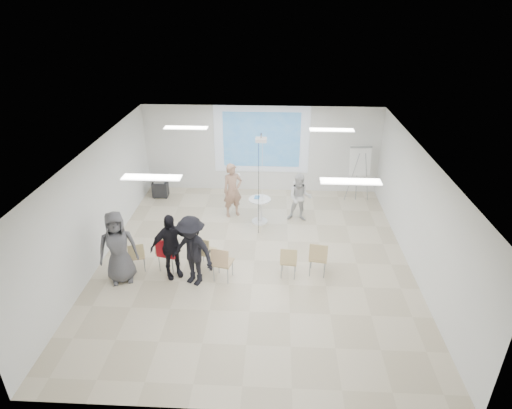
{
  "coord_description": "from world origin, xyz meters",
  "views": [
    {
      "loc": [
        0.52,
        -9.37,
        6.37
      ],
      "look_at": [
        0.0,
        0.8,
        1.25
      ],
      "focal_mm": 30.0,
      "sensor_mm": 36.0,
      "label": 1
    }
  ],
  "objects_px": {
    "audience_left": "(170,242)",
    "chair_far_left": "(137,254)",
    "chair_center": "(222,261)",
    "audience_mid": "(192,247)",
    "chair_right_inner": "(289,260)",
    "chair_right_far": "(318,256)",
    "chair_left_mid": "(167,251)",
    "av_cart": "(160,187)",
    "player_left": "(233,187)",
    "laptop": "(206,250)",
    "audience_outer": "(117,243)",
    "pedestal_table": "(260,209)",
    "player_right": "(300,195)",
    "flipchart_easel": "(360,161)",
    "chair_left_inner": "(204,250)"
  },
  "relations": [
    {
      "from": "chair_left_inner",
      "to": "chair_center",
      "type": "distance_m",
      "value": 0.71
    },
    {
      "from": "player_left",
      "to": "chair_right_far",
      "type": "height_order",
      "value": "player_left"
    },
    {
      "from": "audience_mid",
      "to": "audience_outer",
      "type": "relative_size",
      "value": 0.98
    },
    {
      "from": "chair_far_left",
      "to": "audience_mid",
      "type": "distance_m",
      "value": 1.64
    },
    {
      "from": "av_cart",
      "to": "chair_right_far",
      "type": "bearing_deg",
      "value": -42.99
    },
    {
      "from": "pedestal_table",
      "to": "player_left",
      "type": "xyz_separation_m",
      "value": [
        -0.85,
        0.43,
        0.52
      ]
    },
    {
      "from": "player_right",
      "to": "laptop",
      "type": "distance_m",
      "value": 3.61
    },
    {
      "from": "chair_left_mid",
      "to": "audience_mid",
      "type": "xyz_separation_m",
      "value": [
        0.74,
        -0.46,
        0.44
      ]
    },
    {
      "from": "audience_mid",
      "to": "audience_outer",
      "type": "height_order",
      "value": "audience_outer"
    },
    {
      "from": "chair_left_inner",
      "to": "audience_mid",
      "type": "distance_m",
      "value": 0.79
    },
    {
      "from": "chair_center",
      "to": "audience_mid",
      "type": "relative_size",
      "value": 0.46
    },
    {
      "from": "pedestal_table",
      "to": "flipchart_easel",
      "type": "height_order",
      "value": "flipchart_easel"
    },
    {
      "from": "audience_outer",
      "to": "audience_left",
      "type": "bearing_deg",
      "value": -8.35
    },
    {
      "from": "audience_outer",
      "to": "player_right",
      "type": "bearing_deg",
      "value": 17.48
    },
    {
      "from": "audience_left",
      "to": "laptop",
      "type": "bearing_deg",
      "value": 0.42
    },
    {
      "from": "chair_right_inner",
      "to": "laptop",
      "type": "relative_size",
      "value": 2.54
    },
    {
      "from": "player_left",
      "to": "audience_left",
      "type": "xyz_separation_m",
      "value": [
        -1.17,
        -3.26,
        0.0
      ]
    },
    {
      "from": "pedestal_table",
      "to": "av_cart",
      "type": "bearing_deg",
      "value": 154.57
    },
    {
      "from": "pedestal_table",
      "to": "audience_outer",
      "type": "height_order",
      "value": "audience_outer"
    },
    {
      "from": "chair_center",
      "to": "laptop",
      "type": "relative_size",
      "value": 2.8
    },
    {
      "from": "chair_right_inner",
      "to": "chair_right_far",
      "type": "xyz_separation_m",
      "value": [
        0.72,
        0.12,
        0.05
      ]
    },
    {
      "from": "audience_outer",
      "to": "av_cart",
      "type": "distance_m",
      "value": 4.77
    },
    {
      "from": "chair_left_inner",
      "to": "chair_right_far",
      "type": "height_order",
      "value": "chair_right_far"
    },
    {
      "from": "laptop",
      "to": "audience_mid",
      "type": "relative_size",
      "value": 0.17
    },
    {
      "from": "player_left",
      "to": "laptop",
      "type": "relative_size",
      "value": 5.76
    },
    {
      "from": "chair_far_left",
      "to": "flipchart_easel",
      "type": "distance_m",
      "value": 7.59
    },
    {
      "from": "chair_right_inner",
      "to": "audience_mid",
      "type": "xyz_separation_m",
      "value": [
        -2.28,
        -0.34,
        0.51
      ]
    },
    {
      "from": "chair_right_far",
      "to": "audience_left",
      "type": "bearing_deg",
      "value": -167.36
    },
    {
      "from": "av_cart",
      "to": "chair_right_inner",
      "type": "bearing_deg",
      "value": -48.21
    },
    {
      "from": "laptop",
      "to": "audience_left",
      "type": "height_order",
      "value": "audience_left"
    },
    {
      "from": "chair_left_inner",
      "to": "player_right",
      "type": "bearing_deg",
      "value": 66.02
    },
    {
      "from": "player_left",
      "to": "chair_right_far",
      "type": "xyz_separation_m",
      "value": [
        2.4,
        -3.06,
        -0.41
      ]
    },
    {
      "from": "chair_left_inner",
      "to": "audience_left",
      "type": "relative_size",
      "value": 0.47
    },
    {
      "from": "audience_mid",
      "to": "pedestal_table",
      "type": "bearing_deg",
      "value": 91.35
    },
    {
      "from": "chair_center",
      "to": "chair_left_inner",
      "type": "bearing_deg",
      "value": 148.79
    },
    {
      "from": "chair_left_mid",
      "to": "audience_outer",
      "type": "bearing_deg",
      "value": -142.78
    },
    {
      "from": "chair_right_far",
      "to": "audience_left",
      "type": "xyz_separation_m",
      "value": [
        -3.57,
        -0.2,
        0.42
      ]
    },
    {
      "from": "laptop",
      "to": "audience_mid",
      "type": "bearing_deg",
      "value": 93.84
    },
    {
      "from": "chair_left_mid",
      "to": "audience_left",
      "type": "distance_m",
      "value": 0.48
    },
    {
      "from": "audience_mid",
      "to": "laptop",
      "type": "bearing_deg",
      "value": 101.61
    },
    {
      "from": "player_left",
      "to": "audience_left",
      "type": "height_order",
      "value": "audience_left"
    },
    {
      "from": "chair_right_far",
      "to": "av_cart",
      "type": "bearing_deg",
      "value": 148.93
    },
    {
      "from": "chair_far_left",
      "to": "audience_left",
      "type": "bearing_deg",
      "value": -27.31
    },
    {
      "from": "chair_left_mid",
      "to": "chair_right_far",
      "type": "bearing_deg",
      "value": 14.42
    },
    {
      "from": "pedestal_table",
      "to": "av_cart",
      "type": "height_order",
      "value": "pedestal_table"
    },
    {
      "from": "av_cart",
      "to": "laptop",
      "type": "bearing_deg",
      "value": -63.88
    },
    {
      "from": "chair_center",
      "to": "laptop",
      "type": "height_order",
      "value": "chair_center"
    },
    {
      "from": "audience_left",
      "to": "chair_far_left",
      "type": "bearing_deg",
      "value": 140.23
    },
    {
      "from": "audience_left",
      "to": "audience_mid",
      "type": "xyz_separation_m",
      "value": [
        0.57,
        -0.26,
        0.04
      ]
    },
    {
      "from": "flipchart_easel",
      "to": "av_cart",
      "type": "distance_m",
      "value": 6.74
    }
  ]
}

